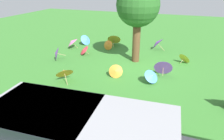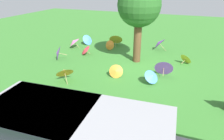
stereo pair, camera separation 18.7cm
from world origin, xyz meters
name	(u,v)px [view 2 (the right image)]	position (x,y,z in m)	size (l,w,h in m)	color
ground	(139,65)	(0.00, 0.00, 0.00)	(40.00, 40.00, 0.00)	#387A2D
van_dark	(69,132)	(0.01, 7.06, 0.91)	(4.70, 2.35, 1.53)	#99999E
shade_tree	(139,6)	(0.29, -0.54, 3.09)	(2.32, 2.32, 4.32)	brown
parasol_purple_0	(159,43)	(-0.55, -3.18, 0.49)	(0.99, 1.05, 0.89)	tan
parasol_orange_0	(116,71)	(0.66, 1.92, 0.31)	(0.75, 0.65, 0.62)	tan
parasol_orange_1	(64,72)	(2.75, 3.15, 0.47)	(1.07, 1.07, 0.81)	tan
parasol_purple_3	(164,67)	(-1.46, 0.86, 0.44)	(0.95, 0.86, 0.88)	tan
parasol_yellow_0	(116,39)	(2.55, -3.20, 0.47)	(1.11, 1.03, 0.89)	tan
parasol_orange_2	(109,45)	(2.58, -2.01, 0.33)	(0.71, 0.68, 0.66)	tan
parasol_purple_4	(58,53)	(4.69, 0.91, 0.43)	(0.85, 0.92, 0.85)	tan
parasol_blue_0	(88,40)	(4.53, -2.62, 0.36)	(0.79, 0.91, 0.72)	tan
parasol_red_1	(85,50)	(3.63, -0.50, 0.33)	(0.86, 0.88, 0.61)	tan
parasol_yellow_2	(186,58)	(-2.43, -1.20, 0.32)	(0.83, 0.79, 0.63)	tan
parasol_pink_5	(74,42)	(5.05, -1.51, 0.45)	(1.00, 1.04, 0.78)	tan
parasol_blue_1	(152,76)	(-1.09, 2.01, 0.37)	(0.85, 0.88, 0.65)	tan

